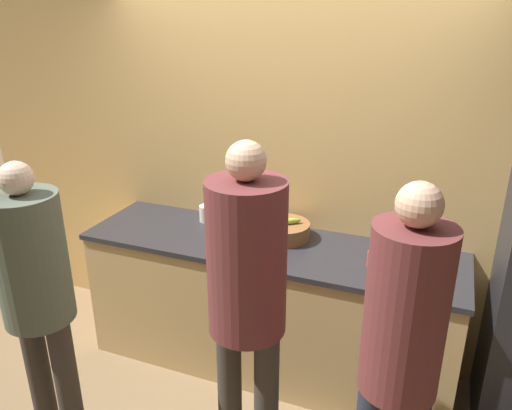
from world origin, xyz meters
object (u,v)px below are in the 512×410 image
object	(u,v)px
utensil_crock	(207,213)
bottle_green	(240,222)
person_left	(36,284)
fruit_bowl	(284,230)
person_center	(247,285)
person_right	(401,348)
cup_red	(374,260)

from	to	relation	value
utensil_crock	bottle_green	world-z (taller)	utensil_crock
person_left	bottle_green	world-z (taller)	person_left
person_left	fruit_bowl	distance (m)	1.53
person_center	person_right	size ratio (longest dim) A/B	1.03
bottle_green	cup_red	xyz separation A→B (m)	(0.94, -0.18, -0.02)
bottle_green	cup_red	distance (m)	0.95
person_left	person_center	bearing A→B (deg)	11.82
person_left	utensil_crock	bearing A→B (deg)	72.92
person_center	fruit_bowl	size ratio (longest dim) A/B	5.25
person_right	bottle_green	distance (m)	1.58
cup_red	bottle_green	bearing A→B (deg)	169.20
person_center	fruit_bowl	world-z (taller)	person_center
person_center	fruit_bowl	bearing A→B (deg)	97.80
utensil_crock	cup_red	size ratio (longest dim) A/B	2.63
person_left	fruit_bowl	bearing A→B (deg)	50.13
bottle_green	person_center	bearing A→B (deg)	-64.78
person_right	cup_red	distance (m)	0.91
person_right	fruit_bowl	bearing A→B (deg)	129.36
cup_red	fruit_bowl	bearing A→B (deg)	163.11
person_left	person_right	bearing A→B (deg)	3.43
utensil_crock	bottle_green	distance (m)	0.30
cup_red	utensil_crock	bearing A→B (deg)	168.35
person_right	fruit_bowl	size ratio (longest dim) A/B	5.09
fruit_bowl	utensil_crock	size ratio (longest dim) A/B	1.37
person_center	bottle_green	bearing A→B (deg)	115.22
fruit_bowl	bottle_green	world-z (taller)	bottle_green
person_left	person_right	distance (m)	1.85
fruit_bowl	bottle_green	distance (m)	0.31
cup_red	person_right	bearing A→B (deg)	-74.41
person_center	person_right	distance (m)	0.75
bottle_green	cup_red	bearing A→B (deg)	-10.80
person_right	cup_red	bearing A→B (deg)	105.59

